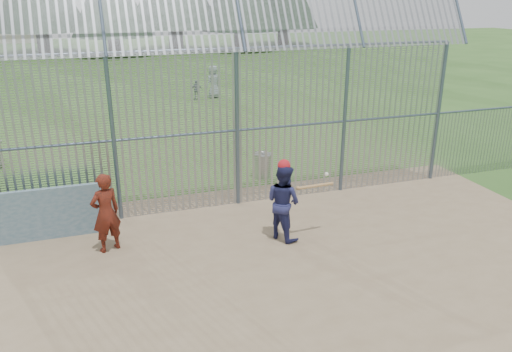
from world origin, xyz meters
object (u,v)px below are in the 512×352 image
object	(u,v)px
batter	(283,202)
trash_can	(263,165)
dugout_wall	(47,214)
onlooker	(106,213)

from	to	relation	value
batter	trash_can	world-z (taller)	batter
trash_can	dugout_wall	bearing A→B (deg)	-158.57
trash_can	onlooker	bearing A→B (deg)	-144.60
dugout_wall	onlooker	xyz separation A→B (m)	(1.24, -0.99, 0.27)
dugout_wall	onlooker	size ratio (longest dim) A/B	1.44
batter	onlooker	xyz separation A→B (m)	(-3.76, 0.62, 0.00)
batter	onlooker	distance (m)	3.81
onlooker	batter	bearing A→B (deg)	147.26
batter	trash_can	bearing A→B (deg)	-39.66
batter	onlooker	world-z (taller)	onlooker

